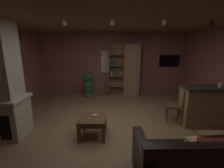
{
  "coord_description": "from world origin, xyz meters",
  "views": [
    {
      "loc": [
        0.05,
        -3.58,
        2.02
      ],
      "look_at": [
        0.0,
        0.4,
        1.05
      ],
      "focal_mm": 25.52,
      "sensor_mm": 36.0,
      "label": 1
    }
  ],
  "objects": [
    {
      "name": "wall_mounted_tv",
      "position": [
        2.32,
        3.01,
        1.4
      ],
      "size": [
        0.82,
        0.06,
        0.46
      ],
      "color": "black"
    },
    {
      "name": "track_light_spot_1",
      "position": [
        -0.96,
        -0.16,
        2.45
      ],
      "size": [
        0.07,
        0.07,
        0.09
      ],
      "primitive_type": "cylinder",
      "color": "black"
    },
    {
      "name": "track_light_spot_2",
      "position": [
        0.01,
        -0.16,
        2.45
      ],
      "size": [
        0.07,
        0.07,
        0.09
      ],
      "primitive_type": "cylinder",
      "color": "black"
    },
    {
      "name": "floor",
      "position": [
        0.0,
        0.0,
        -0.01
      ],
      "size": [
        5.86,
        6.08,
        0.02
      ],
      "primitive_type": "cube",
      "color": "olive",
      "rests_on": "ground"
    },
    {
      "name": "ceiling",
      "position": [
        0.0,
        0.0,
        2.53
      ],
      "size": [
        5.86,
        6.08,
        0.02
      ],
      "primitive_type": "cube",
      "color": "brown"
    },
    {
      "name": "potted_floor_plant",
      "position": [
        -0.97,
        2.49,
        0.5
      ],
      "size": [
        0.32,
        0.38,
        0.97
      ],
      "color": "#4C4C51",
      "rests_on": "ground"
    },
    {
      "name": "window_pane_back",
      "position": [
        -0.2,
        3.04,
        1.35
      ],
      "size": [
        0.56,
        0.01,
        0.9
      ],
      "primitive_type": "cube",
      "color": "white"
    },
    {
      "name": "table_book_0",
      "position": [
        -0.38,
        -0.25,
        0.47
      ],
      "size": [
        0.12,
        0.13,
        0.03
      ],
      "primitive_type": "cube",
      "rotation": [
        0.0,
        0.0,
        0.25
      ],
      "color": "gold",
      "rests_on": "coffee_table"
    },
    {
      "name": "leather_couch",
      "position": [
        1.18,
        -1.55,
        0.31
      ],
      "size": [
        1.55,
        0.9,
        0.84
      ],
      "color": "black",
      "rests_on": "ground"
    },
    {
      "name": "track_light_spot_0",
      "position": [
        -2.1,
        -0.15,
        2.45
      ],
      "size": [
        0.07,
        0.07,
        0.09
      ],
      "primitive_type": "cylinder",
      "color": "black"
    },
    {
      "name": "wall_back",
      "position": [
        0.0,
        3.07,
        1.26
      ],
      "size": [
        5.98,
        0.06,
        2.52
      ],
      "primitive_type": "cube",
      "color": "#8E544C",
      "rests_on": "ground"
    },
    {
      "name": "bookshelf_cabinet",
      "position": [
        0.66,
        2.8,
        1.03
      ],
      "size": [
        1.22,
        0.41,
        2.08
      ],
      "color": "#997047",
      "rests_on": "ground"
    },
    {
      "name": "kitchen_bar_counter",
      "position": [
        2.48,
        0.28,
        0.51
      ],
      "size": [
        1.4,
        0.6,
        1.02
      ],
      "color": "#997047",
      "rests_on": "ground"
    },
    {
      "name": "dining_chair",
      "position": [
        1.74,
        0.39,
        0.53
      ],
      "size": [
        0.5,
        0.5,
        0.92
      ],
      "color": "brown",
      "rests_on": "ground"
    },
    {
      "name": "track_light_spot_3",
      "position": [
        1.05,
        -0.19,
        2.45
      ],
      "size": [
        0.07,
        0.07,
        0.09
      ],
      "primitive_type": "cylinder",
      "color": "black"
    },
    {
      "name": "tissue_box",
      "position": [
        2.66,
        0.18,
        1.08
      ],
      "size": [
        0.12,
        0.12,
        0.11
      ],
      "primitive_type": "cube",
      "rotation": [
        0.0,
        0.0,
        -0.04
      ],
      "color": "#BFB299",
      "rests_on": "kitchen_bar_counter"
    },
    {
      "name": "coffee_table",
      "position": [
        -0.43,
        -0.32,
        0.36
      ],
      "size": [
        0.6,
        0.59,
        0.46
      ],
      "color": "brown",
      "rests_on": "ground"
    },
    {
      "name": "stone_fireplace",
      "position": [
        -2.38,
        -0.3,
        1.14
      ],
      "size": [
        0.92,
        0.75,
        2.52
      ],
      "color": "#BCAD8E",
      "rests_on": "ground"
    },
    {
      "name": "track_light_spot_4",
      "position": [
        1.98,
        -0.19,
        2.45
      ],
      "size": [
        0.07,
        0.07,
        0.09
      ],
      "primitive_type": "cylinder",
      "color": "black"
    }
  ]
}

